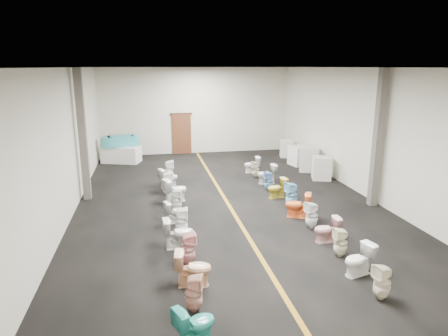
{
  "coord_description": "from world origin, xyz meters",
  "views": [
    {
      "loc": [
        -2.57,
        -13.07,
        4.53
      ],
      "look_at": [
        0.15,
        1.0,
        0.88
      ],
      "focal_mm": 32.0,
      "sensor_mm": 36.0,
      "label": 1
    }
  ],
  "objects_px": {
    "toilet_right_7": "(277,188)",
    "toilet_right_11": "(252,165)",
    "toilet_right_1": "(359,260)",
    "toilet_left_3": "(188,249)",
    "toilet_right_6": "(291,195)",
    "toilet_left_1": "(194,293)",
    "toilet_left_10": "(168,178)",
    "toilet_right_3": "(327,230)",
    "appliance_crate_b": "(309,159)",
    "appliance_crate_c": "(299,156)",
    "toilet_left_4": "(178,233)",
    "toilet_left_8": "(175,190)",
    "toilet_right_9": "(267,174)",
    "display_table": "(121,154)",
    "toilet_right_5": "(298,205)",
    "toilet_left_7": "(176,201)",
    "toilet_left_2": "(193,268)",
    "appliance_crate_d": "(286,148)",
    "toilet_left_11": "(169,171)",
    "toilet_right_0": "(382,282)",
    "toilet_left_9": "(167,183)",
    "appliance_crate_a": "(322,168)",
    "toilet_left_0": "(195,324)",
    "toilet_right_8": "(269,181)",
    "toilet_left_5": "(181,221)",
    "toilet_right_4": "(312,215)",
    "bathtub": "(120,141)",
    "toilet_right_2": "(341,242)",
    "toilet_left_6": "(176,212)"
  },
  "relations": [
    {
      "from": "toilet_right_7",
      "to": "toilet_right_11",
      "type": "relative_size",
      "value": 1.01
    },
    {
      "from": "toilet_right_7",
      "to": "toilet_right_1",
      "type": "bearing_deg",
      "value": -8.3
    },
    {
      "from": "toilet_left_3",
      "to": "toilet_right_6",
      "type": "distance_m",
      "value": 4.99
    },
    {
      "from": "toilet_left_1",
      "to": "toilet_left_10",
      "type": "xyz_separation_m",
      "value": [
        -0.01,
        8.22,
        0.0
      ]
    },
    {
      "from": "toilet_left_3",
      "to": "toilet_right_3",
      "type": "relative_size",
      "value": 1.14
    },
    {
      "from": "appliance_crate_b",
      "to": "toilet_left_3",
      "type": "bearing_deg",
      "value": -128.88
    },
    {
      "from": "appliance_crate_c",
      "to": "toilet_left_4",
      "type": "xyz_separation_m",
      "value": [
        -6.32,
        -7.85,
        -0.05
      ]
    },
    {
      "from": "toilet_left_8",
      "to": "toilet_right_9",
      "type": "relative_size",
      "value": 1.08
    },
    {
      "from": "display_table",
      "to": "appliance_crate_c",
      "type": "relative_size",
      "value": 1.97
    },
    {
      "from": "toilet_left_4",
      "to": "toilet_right_5",
      "type": "height_order",
      "value": "same"
    },
    {
      "from": "toilet_right_1",
      "to": "toilet_left_7",
      "type": "bearing_deg",
      "value": -158.03
    },
    {
      "from": "toilet_left_2",
      "to": "toilet_left_4",
      "type": "bearing_deg",
      "value": 13.16
    },
    {
      "from": "toilet_left_2",
      "to": "toilet_right_7",
      "type": "distance_m",
      "value": 6.37
    },
    {
      "from": "appliance_crate_d",
      "to": "toilet_left_10",
      "type": "distance_m",
      "value": 7.55
    },
    {
      "from": "toilet_left_11",
      "to": "toilet_right_11",
      "type": "relative_size",
      "value": 1.19
    },
    {
      "from": "toilet_right_0",
      "to": "toilet_right_11",
      "type": "distance_m",
      "value": 10.06
    },
    {
      "from": "toilet_left_9",
      "to": "toilet_left_1",
      "type": "bearing_deg",
      "value": 170.27
    },
    {
      "from": "toilet_right_11",
      "to": "appliance_crate_a",
      "type": "bearing_deg",
      "value": 56.85
    },
    {
      "from": "toilet_left_8",
      "to": "toilet_right_5",
      "type": "xyz_separation_m",
      "value": [
        3.6,
        -2.18,
        -0.02
      ]
    },
    {
      "from": "display_table",
      "to": "toilet_left_0",
      "type": "distance_m",
      "value": 13.88
    },
    {
      "from": "appliance_crate_c",
      "to": "toilet_left_10",
      "type": "relative_size",
      "value": 1.19
    },
    {
      "from": "toilet_left_3",
      "to": "toilet_right_9",
      "type": "xyz_separation_m",
      "value": [
        3.77,
        6.1,
        -0.01
      ]
    },
    {
      "from": "appliance_crate_d",
      "to": "toilet_right_8",
      "type": "bearing_deg",
      "value": -115.91
    },
    {
      "from": "toilet_right_7",
      "to": "toilet_right_5",
      "type": "bearing_deg",
      "value": -8.2
    },
    {
      "from": "toilet_left_5",
      "to": "toilet_left_2",
      "type": "bearing_deg",
      "value": -175.0
    },
    {
      "from": "appliance_crate_b",
      "to": "toilet_left_10",
      "type": "xyz_separation_m",
      "value": [
        -6.27,
        -1.31,
        -0.16
      ]
    },
    {
      "from": "toilet_left_9",
      "to": "appliance_crate_d",
      "type": "bearing_deg",
      "value": -61.88
    },
    {
      "from": "toilet_left_9",
      "to": "toilet_right_4",
      "type": "bearing_deg",
      "value": -146.18
    },
    {
      "from": "bathtub",
      "to": "toilet_right_2",
      "type": "bearing_deg",
      "value": -77.59
    },
    {
      "from": "display_table",
      "to": "appliance_crate_a",
      "type": "distance_m",
      "value": 9.5
    },
    {
      "from": "toilet_right_1",
      "to": "toilet_right_4",
      "type": "bearing_deg",
      "value": 163.89
    },
    {
      "from": "appliance_crate_d",
      "to": "toilet_right_2",
      "type": "xyz_separation_m",
      "value": [
        -2.47,
        -10.87,
        -0.07
      ]
    },
    {
      "from": "display_table",
      "to": "toilet_left_11",
      "type": "bearing_deg",
      "value": -60.75
    },
    {
      "from": "toilet_left_8",
      "to": "toilet_right_7",
      "type": "height_order",
      "value": "toilet_left_8"
    },
    {
      "from": "toilet_left_0",
      "to": "toilet_right_5",
      "type": "xyz_separation_m",
      "value": [
        3.8,
        5.18,
        0.03
      ]
    },
    {
      "from": "toilet_left_0",
      "to": "toilet_left_9",
      "type": "xyz_separation_m",
      "value": [
        -0.02,
        8.27,
        0.06
      ]
    },
    {
      "from": "appliance_crate_d",
      "to": "toilet_left_2",
      "type": "height_order",
      "value": "appliance_crate_d"
    },
    {
      "from": "toilet_left_6",
      "to": "toilet_left_8",
      "type": "bearing_deg",
      "value": -19.83
    },
    {
      "from": "toilet_right_7",
      "to": "toilet_right_9",
      "type": "relative_size",
      "value": 0.92
    },
    {
      "from": "toilet_left_10",
      "to": "toilet_right_11",
      "type": "xyz_separation_m",
      "value": [
        3.72,
        1.52,
        -0.02
      ]
    },
    {
      "from": "toilet_right_5",
      "to": "toilet_left_1",
      "type": "bearing_deg",
      "value": -17.46
    },
    {
      "from": "appliance_crate_a",
      "to": "toilet_left_5",
      "type": "relative_size",
      "value": 1.2
    },
    {
      "from": "bathtub",
      "to": "toilet_right_3",
      "type": "distance_m",
      "value": 11.96
    },
    {
      "from": "appliance_crate_d",
      "to": "toilet_right_1",
      "type": "distance_m",
      "value": 12.04
    },
    {
      "from": "toilet_left_5",
      "to": "toilet_right_4",
      "type": "distance_m",
      "value": 3.72
    },
    {
      "from": "toilet_right_2",
      "to": "toilet_right_8",
      "type": "bearing_deg",
      "value": -175.68
    },
    {
      "from": "display_table",
      "to": "toilet_left_2",
      "type": "xyz_separation_m",
      "value": [
        2.12,
        -11.89,
        -0.0
      ]
    },
    {
      "from": "appliance_crate_b",
      "to": "toilet_right_6",
      "type": "relative_size",
      "value": 1.23
    },
    {
      "from": "toilet_left_1",
      "to": "toilet_right_3",
      "type": "xyz_separation_m",
      "value": [
        3.82,
        2.4,
        -0.02
      ]
    },
    {
      "from": "toilet_left_0",
      "to": "toilet_left_4",
      "type": "bearing_deg",
      "value": -23.66
    }
  ]
}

